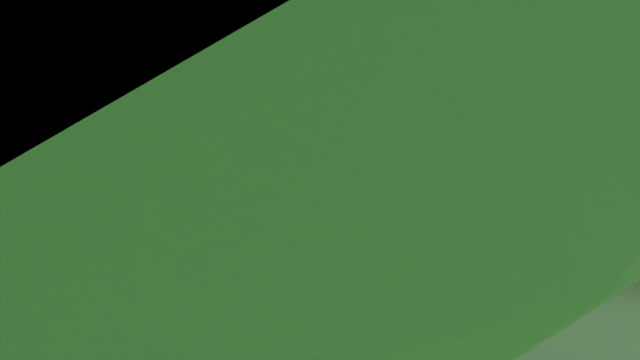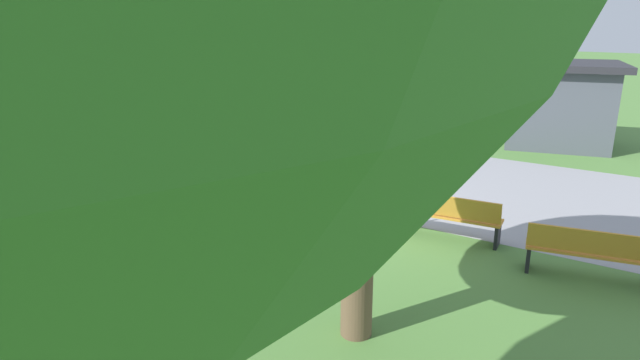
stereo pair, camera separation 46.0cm
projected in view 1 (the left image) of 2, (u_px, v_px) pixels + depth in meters
The scene contains 12 objects.
ground_plane at pixel (331, 210), 11.62m from camera, with size 120.00×120.00×0.00m, color #54843D.
path_paving at pixel (391, 174), 14.29m from camera, with size 29.86×6.21×0.01m, color #939399.
bench_0 at pixel (56, 156), 14.16m from camera, with size 2.05×1.02×0.89m.
bench_1 at pixel (141, 163), 13.46m from camera, with size 2.05×0.84×0.89m.
bench_2 at pixel (231, 174), 12.55m from camera, with size 2.03×0.66×0.89m.
bench_3 at pixel (330, 190), 11.43m from camera, with size 2.00×0.47×0.89m.
bench_4 at pixel (447, 213), 10.10m from camera, with size 2.03×0.66×0.89m.
bench_5 at pixel (596, 247), 8.59m from camera, with size 2.05×0.84×0.89m.
tree_2 at pixel (379, 35), 6.06m from camera, with size 3.41×3.41×5.51m.
lamp_post at pixel (305, 77), 12.34m from camera, with size 0.32×0.32×3.76m.
trash_bin at pixel (27, 147), 15.22m from camera, with size 0.51×0.51×0.92m, color black.
kiosk at pixel (545, 102), 17.38m from camera, with size 4.10×3.79×2.61m.
Camera 1 is at (5.27, -9.58, 4.00)m, focal length 30.58 mm.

